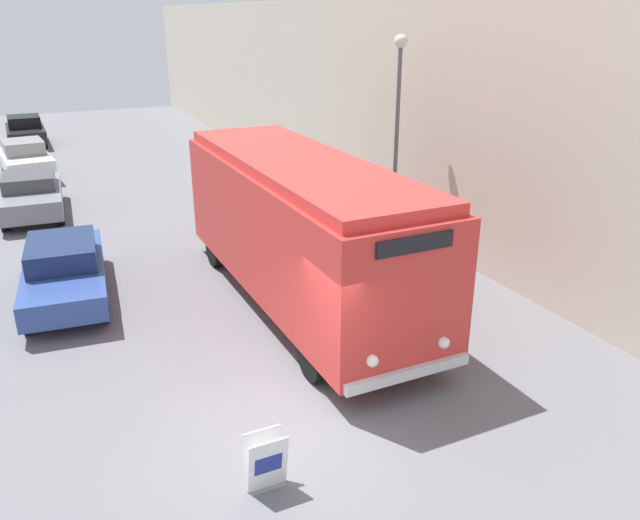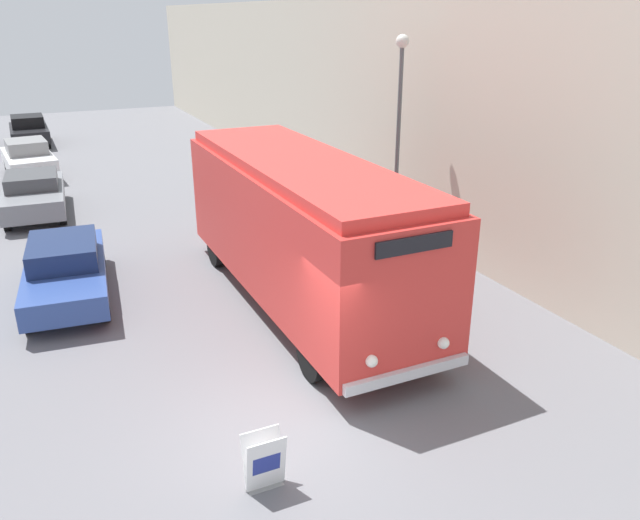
{
  "view_description": "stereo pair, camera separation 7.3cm",
  "coord_description": "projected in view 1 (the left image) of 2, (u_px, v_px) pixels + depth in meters",
  "views": [
    {
      "loc": [
        -3.26,
        -8.11,
        6.48
      ],
      "look_at": [
        1.6,
        2.07,
        2.01
      ],
      "focal_mm": 35.0,
      "sensor_mm": 36.0,
      "label": 1
    },
    {
      "loc": [
        -3.2,
        -8.14,
        6.48
      ],
      "look_at": [
        1.6,
        2.07,
        2.01
      ],
      "focal_mm": 35.0,
      "sensor_mm": 36.0,
      "label": 2
    }
  ],
  "objects": [
    {
      "name": "parked_car_far",
      "position": [
        25.0,
        159.0,
        26.21
      ],
      "size": [
        2.15,
        4.23,
        1.56
      ],
      "rotation": [
        0.0,
        0.0,
        0.09
      ],
      "color": "black",
      "rests_on": "ground_plane"
    },
    {
      "name": "streetlamp",
      "position": [
        398.0,
        112.0,
        17.39
      ],
      "size": [
        0.36,
        0.36,
        5.97
      ],
      "color": "#595E60",
      "rests_on": "ground_plane"
    },
    {
      "name": "parked_car_near",
      "position": [
        64.0,
        269.0,
        15.05
      ],
      "size": [
        2.26,
        4.89,
        1.42
      ],
      "rotation": [
        0.0,
        0.0,
        -0.1
      ],
      "color": "black",
      "rests_on": "ground_plane"
    },
    {
      "name": "building_wall_right",
      "position": [
        375.0,
        110.0,
        20.56
      ],
      "size": [
        0.3,
        60.0,
        7.01
      ],
      "color": "beige",
      "rests_on": "ground_plane"
    },
    {
      "name": "ground_plane",
      "position": [
        288.0,
        427.0,
        10.5
      ],
      "size": [
        80.0,
        80.0,
        0.0
      ],
      "primitive_type": "plane",
      "color": "slate"
    },
    {
      "name": "parked_car_distant",
      "position": [
        25.0,
        131.0,
        32.62
      ],
      "size": [
        1.86,
        4.12,
        1.52
      ],
      "rotation": [
        0.0,
        0.0,
        0.01
      ],
      "color": "black",
      "rests_on": "ground_plane"
    },
    {
      "name": "parked_car_mid",
      "position": [
        31.0,
        194.0,
        21.28
      ],
      "size": [
        2.18,
        4.52,
        1.43
      ],
      "rotation": [
        0.0,
        0.0,
        -0.06
      ],
      "color": "black",
      "rests_on": "ground_plane"
    },
    {
      "name": "vintage_bus",
      "position": [
        301.0,
        225.0,
        14.31
      ],
      "size": [
        2.66,
        9.32,
        3.5
      ],
      "color": "black",
      "rests_on": "ground_plane"
    },
    {
      "name": "sign_board",
      "position": [
        266.0,
        462.0,
        9.0
      ],
      "size": [
        0.6,
        0.34,
        0.91
      ],
      "color": "gray",
      "rests_on": "ground_plane"
    }
  ]
}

